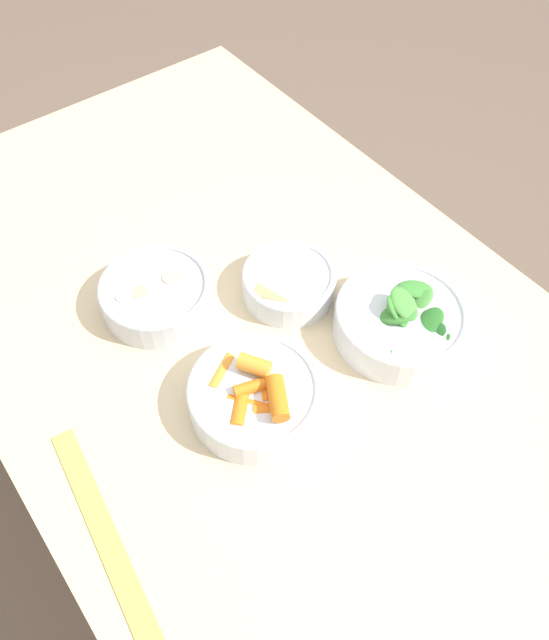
# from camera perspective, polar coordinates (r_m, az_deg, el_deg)

# --- Properties ---
(ground_plane) EXTENTS (10.00, 10.00, 0.00)m
(ground_plane) POSITION_cam_1_polar(r_m,az_deg,el_deg) (1.62, -1.34, -16.03)
(ground_plane) COLOR brown
(dining_table) EXTENTS (1.31, 0.79, 0.76)m
(dining_table) POSITION_cam_1_polar(r_m,az_deg,el_deg) (1.04, -2.01, -3.40)
(dining_table) COLOR beige
(dining_table) RESTS_ON ground_plane
(bowl_carrots) EXTENTS (0.18, 0.18, 0.07)m
(bowl_carrots) POSITION_cam_1_polar(r_m,az_deg,el_deg) (0.84, -1.87, -6.88)
(bowl_carrots) COLOR silver
(bowl_carrots) RESTS_ON dining_table
(bowl_greens) EXTENTS (0.19, 0.19, 0.08)m
(bowl_greens) POSITION_cam_1_polar(r_m,az_deg,el_deg) (0.92, 11.39, -0.01)
(bowl_greens) COLOR silver
(bowl_greens) RESTS_ON dining_table
(bowl_beans_hotdog) EXTENTS (0.17, 0.17, 0.05)m
(bowl_beans_hotdog) POSITION_cam_1_polar(r_m,az_deg,el_deg) (0.96, -10.77, 2.25)
(bowl_beans_hotdog) COLOR silver
(bowl_beans_hotdog) RESTS_ON dining_table
(bowl_cookies) EXTENTS (0.14, 0.14, 0.05)m
(bowl_cookies) POSITION_cam_1_polar(r_m,az_deg,el_deg) (0.95, 1.45, 3.39)
(bowl_cookies) COLOR silver
(bowl_cookies) RESTS_ON dining_table
(ruler) EXTENTS (0.32, 0.06, 0.00)m
(ruler) POSITION_cam_1_polar(r_m,az_deg,el_deg) (0.82, -15.14, -18.63)
(ruler) COLOR #EADB4C
(ruler) RESTS_ON dining_table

